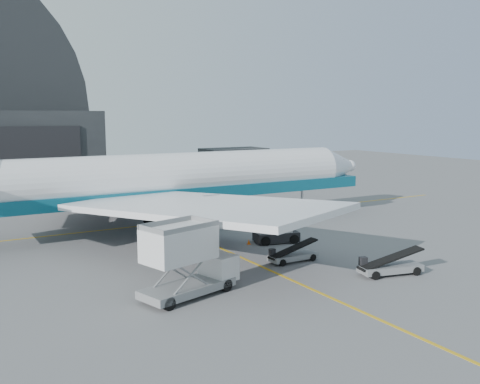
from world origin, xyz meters
TOP-DOWN VIEW (x-y plane):
  - ground at (0.00, 0.00)m, footprint 200.00×200.00m
  - taxi_lines at (0.00, 12.67)m, footprint 80.00×42.12m
  - distant_bldg_a at (38.00, 72.00)m, footprint 14.00×8.00m
  - distant_bldg_b at (55.00, 68.00)m, footprint 8.00×6.00m
  - airliner at (-0.97, 17.53)m, footprint 50.11×48.59m
  - catering_truck at (-7.70, -2.17)m, footprint 7.03×4.14m
  - pushback_tug at (5.52, 7.09)m, footprint 4.25×3.07m
  - belt_loader_a at (6.83, -5.25)m, footprint 5.02×2.56m
  - belt_loader_b at (2.84, 1.08)m, footprint 4.26×1.52m
  - traffic_cone at (2.82, 7.62)m, footprint 0.31×0.31m

SIDE VIEW (x-z plane):
  - ground at x=0.00m, z-range 0.00..0.00m
  - distant_bldg_a at x=38.00m, z-range -2.00..2.00m
  - distant_bldg_b at x=55.00m, z-range -1.40..1.40m
  - taxi_lines at x=0.00m, z-range 0.00..0.02m
  - traffic_cone at x=2.82m, z-range -0.01..0.44m
  - belt_loader_b at x=2.84m, z-range -0.31..1.31m
  - belt_loader_a at x=6.83m, z-range -0.36..1.52m
  - pushback_tug at x=5.52m, z-range -0.22..1.56m
  - catering_truck at x=-7.70m, z-range 0.03..4.58m
  - airliner at x=-0.97m, z-range -3.87..13.71m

